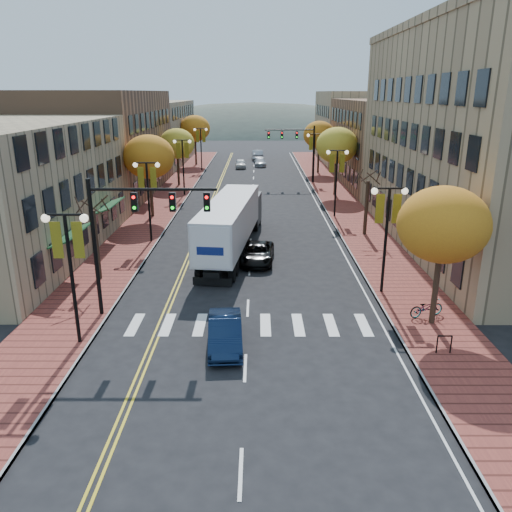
{
  "coord_description": "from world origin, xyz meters",
  "views": [
    {
      "loc": [
        0.49,
        -20.1,
        10.81
      ],
      "look_at": [
        0.43,
        6.1,
        2.2
      ],
      "focal_mm": 35.0,
      "sensor_mm": 36.0,
      "label": 1
    }
  ],
  "objects_px": {
    "black_suv": "(257,253)",
    "bicycle": "(426,307)",
    "navy_sedan": "(225,332)",
    "semi_truck": "(232,220)"
  },
  "relations": [
    {
      "from": "black_suv",
      "to": "bicycle",
      "type": "height_order",
      "value": "black_suv"
    },
    {
      "from": "black_suv",
      "to": "bicycle",
      "type": "bearing_deg",
      "value": -42.44
    },
    {
      "from": "bicycle",
      "to": "semi_truck",
      "type": "bearing_deg",
      "value": 23.44
    },
    {
      "from": "black_suv",
      "to": "navy_sedan",
      "type": "bearing_deg",
      "value": -93.15
    },
    {
      "from": "navy_sedan",
      "to": "bicycle",
      "type": "height_order",
      "value": "navy_sedan"
    },
    {
      "from": "navy_sedan",
      "to": "black_suv",
      "type": "bearing_deg",
      "value": 79.1
    },
    {
      "from": "semi_truck",
      "to": "bicycle",
      "type": "bearing_deg",
      "value": -41.6
    },
    {
      "from": "bicycle",
      "to": "black_suv",
      "type": "bearing_deg",
      "value": 25.55
    },
    {
      "from": "semi_truck",
      "to": "black_suv",
      "type": "distance_m",
      "value": 3.58
    },
    {
      "from": "semi_truck",
      "to": "bicycle",
      "type": "xyz_separation_m",
      "value": [
        10.19,
        -11.47,
        -1.62
      ]
    }
  ]
}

